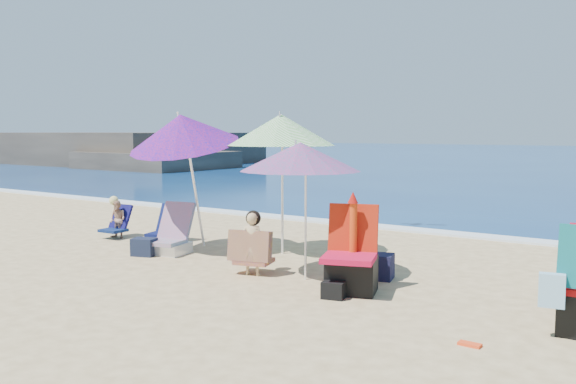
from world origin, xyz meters
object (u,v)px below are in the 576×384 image
Objects in this scene: person_center at (252,244)px; chair_rainbow at (170,240)px; umbrella_blue at (183,130)px; chair_navy at (166,233)px; person_left at (117,219)px; umbrella_striped at (281,130)px; furled_umbrella at (353,237)px; camp_chair_left at (351,266)px; umbrella_turquoise at (300,157)px.

chair_rainbow is at bearing 167.82° from person_center.
chair_navy is (-0.91, 0.46, -1.82)m from umbrella_blue.
chair_rainbow reaches higher than person_left.
umbrella_striped is 1.60m from umbrella_blue.
chair_navy is 0.85× the size of chair_rainbow.
umbrella_striped is 3.82m from person_left.
person_left reaches higher than chair_navy.
person_center is at bearing -21.18° from chair_navy.
furled_umbrella is at bearing -9.83° from umbrella_blue.
camp_chair_left is (3.48, -0.66, -1.67)m from umbrella_blue.
camp_chair_left is (4.38, -1.12, 0.14)m from chair_navy.
furled_umbrella reaches higher than chair_rainbow.
umbrella_turquoise is at bearing -4.15° from chair_rainbow.
person_left is at bearing 166.66° from person_center.
person_left is (-2.02, 0.31, -1.64)m from umbrella_blue.
chair_navy is 1.13m from person_left.
person_left is (-3.90, 0.93, -0.07)m from person_center.
umbrella_blue reaches higher than umbrella_striped.
furled_umbrella is at bearing 102.78° from camp_chair_left.
person_left is at bearing -172.37° from umbrella_striped.
chair_rainbow is 0.78× the size of camp_chair_left.
person_center is at bearing 178.64° from camp_chair_left.
person_center is at bearing -13.34° from person_left.
umbrella_striped is at bearing 31.33° from chair_rainbow.
chair_rainbow is at bearing -148.67° from umbrella_striped.
furled_umbrella is (2.06, -1.36, -1.32)m from umbrella_striped.
camp_chair_left is 5.58m from person_left.
person_left is at bearing 171.49° from umbrella_turquoise.
chair_navy is 0.92× the size of person_left.
umbrella_turquoise reaches higher than chair_rainbow.
person_left is (-5.48, 0.91, -0.33)m from furled_umbrella.
person_left is at bearing -171.90° from chair_navy.
umbrella_turquoise reaches higher than person_center.
umbrella_striped is at bearing 7.63° from person_left.
person_left is at bearing 165.42° from chair_rainbow.
furled_umbrella is at bearing -13.59° from umbrella_turquoise.
umbrella_turquoise is 1.36m from furled_umbrella.
umbrella_striped is at bearing 28.60° from umbrella_blue.
person_left is (-4.54, 0.68, -1.29)m from umbrella_turquoise.
umbrella_turquoise is 1.99× the size of camp_chair_left.
chair_rainbow is (-1.55, -0.94, -1.79)m from umbrella_striped.
camp_chair_left is 1.59m from person_center.
camp_chair_left is (2.08, -1.42, -1.68)m from umbrella_striped.
umbrella_striped is at bearing 134.69° from umbrella_turquoise.
furled_umbrella is 5.56m from person_left.
camp_chair_left is at bearing -77.22° from furled_umbrella.
umbrella_blue is 3.91m from camp_chair_left.
umbrella_blue reaches higher than camp_chair_left.
chair_navy is at bearing 165.66° from camp_chair_left.
person_center is at bearing -179.32° from furled_umbrella.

